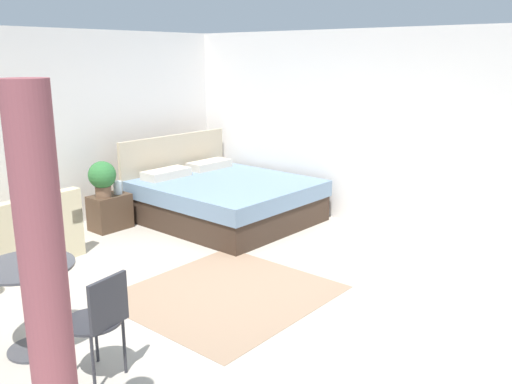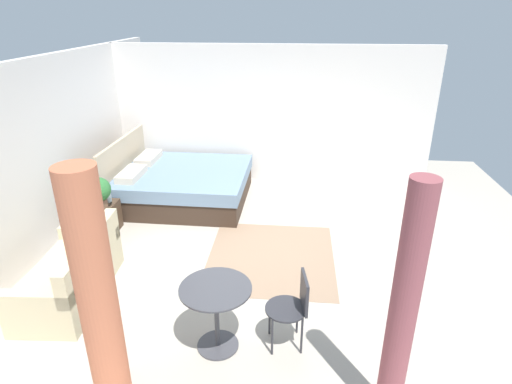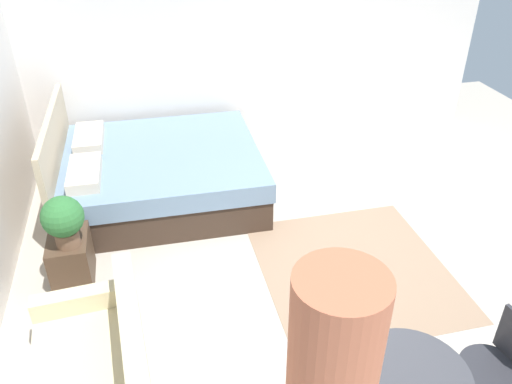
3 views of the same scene
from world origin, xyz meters
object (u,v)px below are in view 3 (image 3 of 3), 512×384
at_px(vase, 70,222).
at_px(bed, 157,173).
at_px(cafe_chair_near_window, 503,360).
at_px(potted_plant, 63,219).
at_px(nightstand, 72,259).

bearing_deg(vase, bed, -35.21).
xyz_separation_m(vase, cafe_chair_near_window, (-2.25, -2.91, -0.06)).
xyz_separation_m(potted_plant, cafe_chair_near_window, (-2.03, -2.92, -0.24)).
bearing_deg(nightstand, bed, -33.92).
distance_m(nightstand, potted_plant, 0.52).
height_order(bed, cafe_chair_near_window, bed).
height_order(potted_plant, cafe_chair_near_window, potted_plant).
relative_size(potted_plant, cafe_chair_near_window, 0.58).
bearing_deg(vase, potted_plant, 176.78).
height_order(potted_plant, vase, potted_plant).
height_order(nightstand, potted_plant, potted_plant).
distance_m(bed, cafe_chair_near_window, 4.02).
relative_size(nightstand, potted_plant, 1.08).
bearing_deg(bed, vase, 144.79).
height_order(nightstand, cafe_chair_near_window, cafe_chair_near_window).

